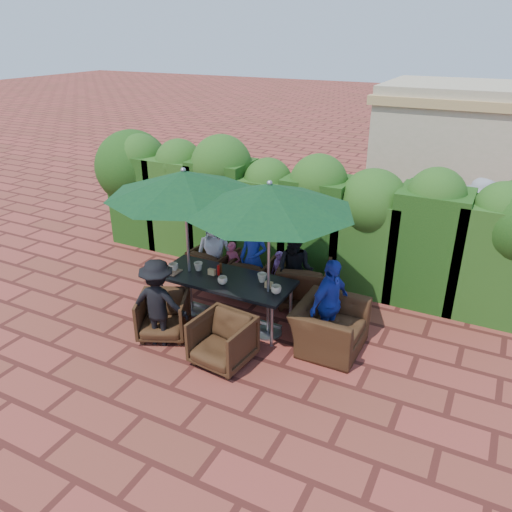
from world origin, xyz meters
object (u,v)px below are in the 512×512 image
at_px(chair_far_right, 304,281).
at_px(chair_end_right, 330,320).
at_px(umbrella_right, 269,198).
at_px(chair_near_right, 222,339).
at_px(dining_table, 225,282).
at_px(chair_far_left, 214,264).
at_px(chair_far_mid, 252,273).
at_px(umbrella_left, 184,184).
at_px(chair_near_left, 163,314).

xyz_separation_m(chair_far_right, chair_end_right, (0.82, -1.03, 0.04)).
distance_m(umbrella_right, chair_end_right, 1.99).
xyz_separation_m(umbrella_right, chair_far_right, (0.14, 1.12, -1.78)).
xyz_separation_m(chair_far_right, chair_near_right, (-0.39, -2.06, -0.04)).
distance_m(dining_table, chair_far_left, 1.36).
relative_size(chair_far_right, chair_end_right, 0.80).
distance_m(chair_far_mid, chair_near_right, 2.16).
height_order(umbrella_left, chair_end_right, umbrella_left).
bearing_deg(umbrella_left, umbrella_right, -1.30).
distance_m(chair_far_right, chair_end_right, 1.32).
bearing_deg(umbrella_left, chair_end_right, 1.35).
height_order(chair_far_right, chair_near_right, chair_far_right).
height_order(chair_far_left, chair_near_right, chair_near_right).
xyz_separation_m(chair_far_mid, chair_end_right, (1.83, -1.04, 0.12)).
xyz_separation_m(dining_table, chair_end_right, (1.76, 0.01, -0.20)).
bearing_deg(umbrella_right, chair_far_mid, 127.65).
height_order(dining_table, chair_far_right, chair_far_right).
bearing_deg(chair_far_right, dining_table, 34.80).
bearing_deg(umbrella_left, dining_table, 3.99).
bearing_deg(chair_near_right, chair_end_right, 46.44).
relative_size(umbrella_right, chair_near_right, 3.17).
height_order(umbrella_right, chair_far_right, umbrella_right).
distance_m(chair_far_mid, chair_far_right, 1.01).
bearing_deg(chair_near_right, chair_far_mid, 112.52).
bearing_deg(chair_far_left, umbrella_right, 152.29).
height_order(dining_table, umbrella_right, umbrella_right).
bearing_deg(chair_end_right, chair_near_right, 130.54).
bearing_deg(chair_far_mid, umbrella_left, 56.22).
distance_m(umbrella_left, chair_far_right, 2.62).
bearing_deg(chair_end_right, umbrella_left, 91.38).
bearing_deg(chair_far_left, chair_far_right, -173.38).
relative_size(umbrella_left, chair_far_right, 2.86).
bearing_deg(chair_near_left, dining_table, 28.95).
bearing_deg(chair_far_right, umbrella_left, 21.30).
relative_size(chair_far_left, chair_near_left, 1.01).
distance_m(dining_table, umbrella_left, 1.67).
bearing_deg(chair_far_right, chair_far_mid, -13.74).
bearing_deg(umbrella_left, chair_near_left, -87.98).
relative_size(chair_far_mid, chair_far_right, 0.82).
xyz_separation_m(chair_far_mid, chair_far_right, (1.01, -0.01, 0.08)).
distance_m(dining_table, chair_near_left, 1.08).
distance_m(chair_near_left, chair_end_right, 2.52).
relative_size(chair_far_left, chair_far_right, 0.88).
xyz_separation_m(chair_near_left, chair_near_right, (1.16, -0.19, 0.01)).
xyz_separation_m(chair_far_left, chair_far_right, (1.78, 0.02, 0.05)).
bearing_deg(chair_far_right, chair_near_left, 37.23).
relative_size(umbrella_right, chair_far_left, 3.25).
height_order(umbrella_right, chair_far_mid, umbrella_right).
xyz_separation_m(chair_near_right, chair_end_right, (1.21, 1.03, 0.08)).
xyz_separation_m(chair_far_right, chair_near_left, (-1.55, -1.87, -0.06)).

